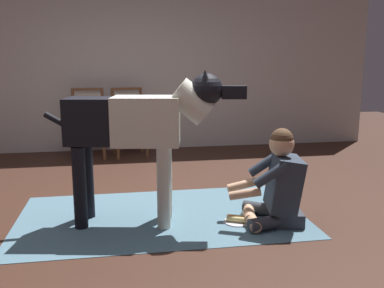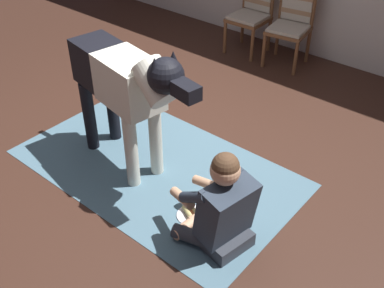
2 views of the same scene
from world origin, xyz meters
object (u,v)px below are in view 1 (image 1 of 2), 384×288
(dining_chair_right_of_pair, at_px, (129,118))
(hot_dog_on_plate, at_px, (238,220))
(large_dog, at_px, (139,126))
(person_sitting_on_floor, at_px, (278,185))
(dining_chair_left_of_pair, at_px, (88,119))

(dining_chair_right_of_pair, height_order, hot_dog_on_plate, dining_chair_right_of_pair)
(large_dog, bearing_deg, person_sitting_on_floor, -10.32)
(dining_chair_right_of_pair, xyz_separation_m, person_sitting_on_floor, (1.17, -2.97, -0.20))
(person_sitting_on_floor, height_order, large_dog, large_dog)
(dining_chair_right_of_pair, height_order, person_sitting_on_floor, dining_chair_right_of_pair)
(dining_chair_left_of_pair, distance_m, hot_dog_on_plate, 3.27)
(large_dog, height_order, hot_dog_on_plate, large_dog)
(dining_chair_right_of_pair, relative_size, person_sitting_on_floor, 1.19)
(person_sitting_on_floor, bearing_deg, dining_chair_right_of_pair, 111.46)
(person_sitting_on_floor, xyz_separation_m, large_dog, (-1.15, 0.21, 0.51))
(person_sitting_on_floor, distance_m, hot_dog_on_plate, 0.46)
(large_dog, bearing_deg, dining_chair_right_of_pair, 90.34)
(dining_chair_left_of_pair, bearing_deg, person_sitting_on_floor, -59.61)
(dining_chair_right_of_pair, relative_size, large_dog, 0.59)
(dining_chair_right_of_pair, height_order, large_dog, large_dog)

